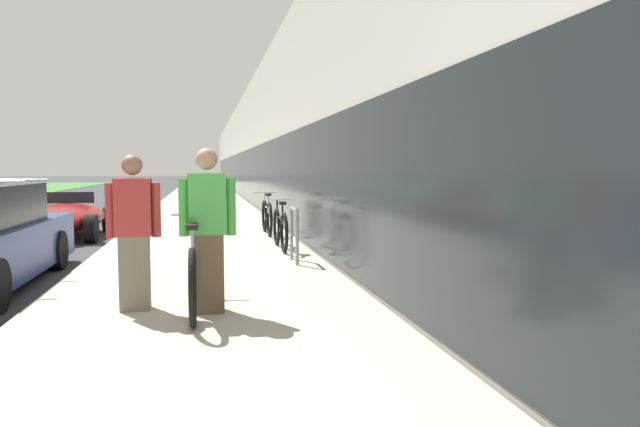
{
  "coord_description": "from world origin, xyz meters",
  "views": [
    {
      "loc": [
        5.39,
        -3.89,
        1.57
      ],
      "look_at": [
        9.0,
        13.74,
        0.12
      ],
      "focal_mm": 32.0,
      "sensor_mm": 36.0,
      "label": 1
    }
  ],
  "objects_px": {
    "person_rider": "(208,231)",
    "cruiser_bike_nearest": "(280,228)",
    "person_bystander": "(134,233)",
    "tandem_bicycle": "(194,269)",
    "bike_rack_hoop": "(294,229)",
    "vintage_roadster_curbside": "(63,218)",
    "cruiser_bike_middle": "(267,216)"
  },
  "relations": [
    {
      "from": "cruiser_bike_nearest",
      "to": "tandem_bicycle",
      "type": "bearing_deg",
      "value": -109.78
    },
    {
      "from": "bike_rack_hoop",
      "to": "vintage_roadster_curbside",
      "type": "relative_size",
      "value": 0.22
    },
    {
      "from": "person_bystander",
      "to": "vintage_roadster_curbside",
      "type": "height_order",
      "value": "person_bystander"
    },
    {
      "from": "cruiser_bike_nearest",
      "to": "cruiser_bike_middle",
      "type": "distance_m",
      "value": 2.36
    },
    {
      "from": "person_bystander",
      "to": "cruiser_bike_middle",
      "type": "xyz_separation_m",
      "value": [
        2.05,
        6.42,
        -0.41
      ]
    },
    {
      "from": "tandem_bicycle",
      "to": "person_rider",
      "type": "distance_m",
      "value": 0.54
    },
    {
      "from": "bike_rack_hoop",
      "to": "vintage_roadster_curbside",
      "type": "height_order",
      "value": "vintage_roadster_curbside"
    },
    {
      "from": "bike_rack_hoop",
      "to": "vintage_roadster_curbside",
      "type": "distance_m",
      "value": 6.71
    },
    {
      "from": "tandem_bicycle",
      "to": "person_bystander",
      "type": "distance_m",
      "value": 0.71
    },
    {
      "from": "person_bystander",
      "to": "bike_rack_hoop",
      "type": "xyz_separation_m",
      "value": [
        2.05,
        2.59,
        -0.28
      ]
    },
    {
      "from": "tandem_bicycle",
      "to": "vintage_roadster_curbside",
      "type": "xyz_separation_m",
      "value": [
        -2.99,
        7.56,
        -0.07
      ]
    },
    {
      "from": "cruiser_bike_middle",
      "to": "vintage_roadster_curbside",
      "type": "xyz_separation_m",
      "value": [
        -4.46,
        1.18,
        -0.06
      ]
    },
    {
      "from": "person_rider",
      "to": "cruiser_bike_middle",
      "type": "distance_m",
      "value": 6.81
    },
    {
      "from": "person_rider",
      "to": "cruiser_bike_nearest",
      "type": "xyz_separation_m",
      "value": [
        1.3,
        4.31,
        -0.46
      ]
    },
    {
      "from": "person_rider",
      "to": "cruiser_bike_middle",
      "type": "bearing_deg",
      "value": 78.8
    },
    {
      "from": "cruiser_bike_middle",
      "to": "person_bystander",
      "type": "bearing_deg",
      "value": -107.74
    },
    {
      "from": "person_bystander",
      "to": "cruiser_bike_nearest",
      "type": "height_order",
      "value": "person_bystander"
    },
    {
      "from": "person_bystander",
      "to": "tandem_bicycle",
      "type": "bearing_deg",
      "value": 4.2
    },
    {
      "from": "cruiser_bike_middle",
      "to": "tandem_bicycle",
      "type": "bearing_deg",
      "value": -102.95
    },
    {
      "from": "tandem_bicycle",
      "to": "cruiser_bike_middle",
      "type": "xyz_separation_m",
      "value": [
        1.47,
        6.38,
        -0.01
      ]
    },
    {
      "from": "bike_rack_hoop",
      "to": "cruiser_bike_nearest",
      "type": "bearing_deg",
      "value": 90.74
    },
    {
      "from": "person_rider",
      "to": "person_bystander",
      "type": "height_order",
      "value": "person_rider"
    },
    {
      "from": "tandem_bicycle",
      "to": "cruiser_bike_middle",
      "type": "distance_m",
      "value": 6.55
    },
    {
      "from": "cruiser_bike_middle",
      "to": "vintage_roadster_curbside",
      "type": "distance_m",
      "value": 4.61
    },
    {
      "from": "bike_rack_hoop",
      "to": "vintage_roadster_curbside",
      "type": "bearing_deg",
      "value": 131.64
    },
    {
      "from": "person_bystander",
      "to": "vintage_roadster_curbside",
      "type": "bearing_deg",
      "value": 107.54
    },
    {
      "from": "person_rider",
      "to": "bike_rack_hoop",
      "type": "bearing_deg",
      "value": 65.07
    },
    {
      "from": "tandem_bicycle",
      "to": "bike_rack_hoop",
      "type": "xyz_separation_m",
      "value": [
        1.47,
        2.55,
        0.12
      ]
    },
    {
      "from": "tandem_bicycle",
      "to": "vintage_roadster_curbside",
      "type": "relative_size",
      "value": 0.63
    },
    {
      "from": "tandem_bicycle",
      "to": "cruiser_bike_middle",
      "type": "bearing_deg",
      "value": 77.05
    },
    {
      "from": "cruiser_bike_nearest",
      "to": "person_bystander",
      "type": "bearing_deg",
      "value": -116.58
    },
    {
      "from": "person_rider",
      "to": "vintage_roadster_curbside",
      "type": "relative_size",
      "value": 0.43
    }
  ]
}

